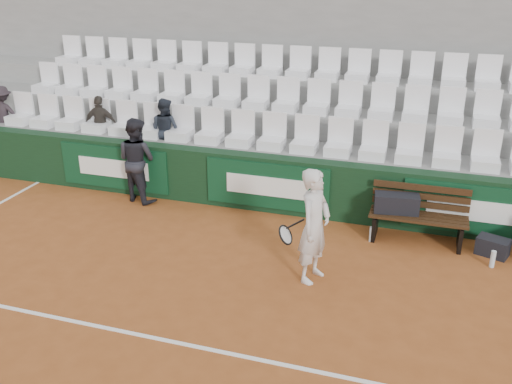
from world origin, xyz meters
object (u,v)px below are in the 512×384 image
water_bottle_far (493,259)px  spectator_b (99,102)px  tennis_player (314,226)px  spectator_a (0,93)px  spectator_c (164,106)px  sports_bag_left (397,203)px  sports_bag_ground (493,247)px  ball_kid (137,160)px  bench_left (417,229)px  water_bottle_near (371,234)px

water_bottle_far → spectator_b: size_ratio=0.23×
tennis_player → spectator_b: (-4.86, 2.59, 0.76)m
spectator_a → spectator_c: bearing=163.5°
sports_bag_left → sports_bag_ground: 1.56m
ball_kid → spectator_a: 3.70m
sports_bag_ground → water_bottle_far: (-0.02, -0.39, -0.01)m
ball_kid → spectator_c: spectator_c is taller
water_bottle_far → spectator_c: spectator_c is taller
spectator_c → bench_left: bearing=178.3°
tennis_player → ball_kid: bearing=154.0°
sports_bag_left → spectator_b: bearing=170.8°
spectator_b → water_bottle_near: bearing=158.0°
sports_bag_left → spectator_b: size_ratio=0.60×
water_bottle_near → spectator_c: spectator_c is taller
bench_left → ball_kid: 5.03m
bench_left → spectator_a: spectator_a is taller
sports_bag_left → water_bottle_far: bearing=-20.4°
sports_bag_left → tennis_player: bearing=-120.9°
spectator_b → bench_left: bearing=161.2°
sports_bag_ground → sports_bag_left: bearing=174.2°
water_bottle_near → spectator_b: bearing=167.7°
water_bottle_far → tennis_player: size_ratio=0.16×
water_bottle_far → tennis_player: bearing=-155.8°
ball_kid → sports_bag_ground: bearing=-165.2°
water_bottle_near → spectator_c: size_ratio=0.21×
tennis_player → water_bottle_far: bearing=24.2°
water_bottle_near → water_bottle_far: 1.81m
sports_bag_ground → spectator_c: spectator_c is taller
sports_bag_left → tennis_player: 1.92m
ball_kid → spectator_c: size_ratio=1.30×
bench_left → water_bottle_far: (1.10, -0.49, -0.10)m
tennis_player → spectator_b: 5.56m
water_bottle_near → sports_bag_ground: bearing=3.4°
water_bottle_far → spectator_a: bearing=171.2°
spectator_a → spectator_b: spectator_a is taller
bench_left → sports_bag_ground: bench_left is taller
water_bottle_near → spectator_a: 8.06m
bench_left → water_bottle_near: bench_left is taller
spectator_b → sports_bag_ground: bearing=161.8°
bench_left → spectator_a: (-8.51, 1.00, 1.37)m
sports_bag_ground → spectator_b: bearing=171.5°
sports_bag_left → ball_kid: ball_kid is taller
water_bottle_far → tennis_player: tennis_player is taller
sports_bag_ground → ball_kid: ball_kid is taller
tennis_player → spectator_b: spectator_b is taller
bench_left → spectator_c: 5.09m
water_bottle_far → tennis_player: 2.76m
sports_bag_ground → spectator_b: spectator_b is taller
water_bottle_near → tennis_player: bearing=-115.3°
water_bottle_near → ball_kid: (-4.31, 0.40, 0.66)m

